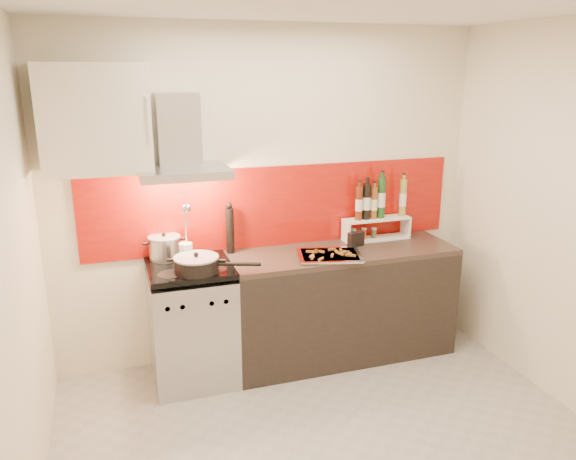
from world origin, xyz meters
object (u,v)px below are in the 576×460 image
object	(u,v)px
range_stove	(192,325)
baking_tray	(330,255)
saute_pan	(197,264)
pepper_mill	(230,229)
counter	(341,303)
stock_pot	(165,247)

from	to	relation	value
range_stove	baking_tray	distance (m)	1.15
saute_pan	pepper_mill	size ratio (longest dim) A/B	1.47
range_stove	saute_pan	bearing A→B (deg)	-76.58
counter	pepper_mill	world-z (taller)	pepper_mill
pepper_mill	saute_pan	bearing A→B (deg)	-130.94
counter	baking_tray	xyz separation A→B (m)	(-0.16, -0.13, 0.47)
stock_pot	pepper_mill	world-z (taller)	pepper_mill
saute_pan	baking_tray	xyz separation A→B (m)	(1.00, 0.02, -0.05)
stock_pot	saute_pan	world-z (taller)	stock_pot
stock_pot	baking_tray	bearing A→B (deg)	-15.19
counter	pepper_mill	distance (m)	1.09
saute_pan	stock_pot	bearing A→B (deg)	117.84
baking_tray	counter	bearing A→B (deg)	38.72
pepper_mill	counter	bearing A→B (deg)	-13.82
counter	stock_pot	size ratio (longest dim) A/B	7.55
range_stove	counter	world-z (taller)	range_stove
range_stove	stock_pot	distance (m)	0.61
range_stove	saute_pan	distance (m)	0.55
stock_pot	pepper_mill	xyz separation A→B (m)	(0.50, 0.02, 0.10)
counter	stock_pot	distance (m)	1.47
pepper_mill	baking_tray	world-z (taller)	pepper_mill
range_stove	counter	xyz separation A→B (m)	(1.20, 0.00, 0.01)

